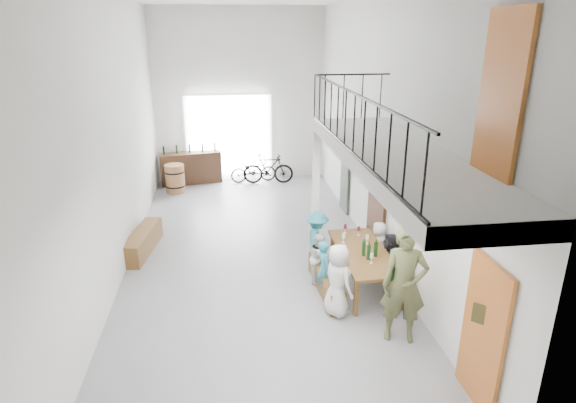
{
  "coord_description": "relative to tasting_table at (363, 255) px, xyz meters",
  "views": [
    {
      "loc": [
        -0.55,
        -9.85,
        4.84
      ],
      "look_at": [
        0.71,
        -0.5,
        1.43
      ],
      "focal_mm": 30.0,
      "sensor_mm": 36.0,
      "label": 1
    }
  ],
  "objects": [
    {
      "name": "room_walls",
      "position": [
        -2.0,
        1.74,
        2.85
      ],
      "size": [
        12.0,
        12.0,
        12.0
      ],
      "color": "white",
      "rests_on": "ground"
    },
    {
      "name": "tasting_table",
      "position": [
        0.0,
        0.0,
        0.0
      ],
      "size": [
        0.92,
        2.22,
        0.79
      ],
      "rotation": [
        0.0,
        0.0,
        0.0
      ],
      "color": "brown",
      "rests_on": "ground"
    },
    {
      "name": "bench_inner",
      "position": [
        -0.72,
        -0.03,
        -0.5
      ],
      "size": [
        0.37,
        1.84,
        0.42
      ],
      "primitive_type": "cube",
      "rotation": [
        0.0,
        0.0,
        0.04
      ],
      "color": "brown",
      "rests_on": "ground"
    },
    {
      "name": "guest_left_b",
      "position": [
        -0.79,
        -0.15,
        -0.15
      ],
      "size": [
        0.34,
        0.45,
        1.12
      ],
      "primitive_type": "imported",
      "rotation": [
        0.0,
        0.0,
        1.76
      ],
      "color": "teal",
      "rests_on": "ground"
    },
    {
      "name": "bench_wall",
      "position": [
        0.57,
        -0.01,
        -0.49
      ],
      "size": [
        0.42,
        1.92,
        0.44
      ],
      "primitive_type": "cube",
      "rotation": [
        0.0,
        0.0,
        0.09
      ],
      "color": "brown",
      "rests_on": "ground"
    },
    {
      "name": "side_bench",
      "position": [
        -4.5,
        2.23,
        -0.45
      ],
      "size": [
        0.69,
        1.83,
        0.5
      ],
      "primitive_type": "cube",
      "rotation": [
        0.0,
        0.0,
        -0.17
      ],
      "color": "brown",
      "rests_on": "ground"
    },
    {
      "name": "guest_right_b",
      "position": [
        0.58,
        0.09,
        -0.17
      ],
      "size": [
        0.7,
        1.04,
        1.08
      ],
      "primitive_type": "imported",
      "rotation": [
        0.0,
        0.0,
        -1.99
      ],
      "color": "black",
      "rests_on": "ground"
    },
    {
      "name": "host_standing",
      "position": [
        0.18,
        -1.69,
        0.29
      ],
      "size": [
        0.82,
        0.65,
        1.98
      ],
      "primitive_type": "imported",
      "rotation": [
        0.0,
        0.0,
        -0.27
      ],
      "color": "#4E532E",
      "rests_on": "ground"
    },
    {
      "name": "right_wall_decor",
      "position": [
        0.7,
        -0.13,
        1.04
      ],
      "size": [
        0.07,
        8.28,
        5.07
      ],
      "color": "#AB561D",
      "rests_on": "ground"
    },
    {
      "name": "tableware",
      "position": [
        0.0,
        0.05,
        0.22
      ],
      "size": [
        0.52,
        1.47,
        0.35
      ],
      "color": "black",
      "rests_on": "tasting_table"
    },
    {
      "name": "potted_plant",
      "position": [
        0.45,
        2.08,
        -0.5
      ],
      "size": [
        0.48,
        0.45,
        0.42
      ],
      "primitive_type": "imported",
      "rotation": [
        0.0,
        0.0,
        -0.42
      ],
      "color": "#1A461A",
      "rests_on": "ground"
    },
    {
      "name": "guest_left_d",
      "position": [
        -0.73,
        0.92,
        -0.07
      ],
      "size": [
        0.61,
        0.9,
        1.28
      ],
      "primitive_type": "imported",
      "rotation": [
        0.0,
        0.0,
        1.4
      ],
      "color": "teal",
      "rests_on": "ground"
    },
    {
      "name": "floor",
      "position": [
        -2.0,
        1.74,
        -0.71
      ],
      "size": [
        12.0,
        12.0,
        0.0
      ],
      "primitive_type": "plane",
      "color": "slate",
      "rests_on": "ground"
    },
    {
      "name": "guest_right_a",
      "position": [
        0.58,
        -0.6,
        -0.14
      ],
      "size": [
        0.34,
        0.69,
        1.14
      ],
      "primitive_type": "imported",
      "rotation": [
        0.0,
        0.0,
        -1.66
      ],
      "color": "#B21E20",
      "rests_on": "ground"
    },
    {
      "name": "counter_bottles",
      "position": [
        -3.69,
        7.38,
        0.46
      ],
      "size": [
        1.67,
        0.4,
        0.28
      ],
      "color": "black",
      "rests_on": "serving_counter"
    },
    {
      "name": "serving_counter",
      "position": [
        -3.69,
        7.39,
        -0.19
      ],
      "size": [
        2.01,
        0.87,
        1.03
      ],
      "primitive_type": "cube",
      "rotation": [
        0.0,
        0.0,
        0.17
      ],
      "color": "#3E2316",
      "rests_on": "ground"
    },
    {
      "name": "bicycle_far",
      "position": [
        -1.18,
        6.99,
        -0.21
      ],
      "size": [
        1.68,
        0.63,
        0.99
      ],
      "primitive_type": "imported",
      "rotation": [
        0.0,
        0.0,
        1.47
      ],
      "color": "black",
      "rests_on": "ground"
    },
    {
      "name": "oak_barrel",
      "position": [
        -4.13,
        6.46,
        -0.26
      ],
      "size": [
        0.6,
        0.6,
        0.89
      ],
      "color": "#915C33",
      "rests_on": "ground"
    },
    {
      "name": "bicycle_near",
      "position": [
        -1.65,
        7.22,
        -0.31
      ],
      "size": [
        1.56,
        0.69,
        0.79
      ],
      "primitive_type": "imported",
      "rotation": [
        0.0,
        0.0,
        1.68
      ],
      "color": "black",
      "rests_on": "ground"
    },
    {
      "name": "guest_right_c",
      "position": [
        0.55,
        0.72,
        -0.17
      ],
      "size": [
        0.51,
        0.61,
        1.06
      ],
      "primitive_type": "imported",
      "rotation": [
        0.0,
        0.0,
        -1.96
      ],
      "color": "silver",
      "rests_on": "ground"
    },
    {
      "name": "guest_left_a",
      "position": [
        -0.69,
        -0.84,
        -0.03
      ],
      "size": [
        0.66,
        0.78,
        1.34
      ],
      "primitive_type": "imported",
      "rotation": [
        0.0,
        0.0,
        2.0
      ],
      "color": "silver",
      "rests_on": "ground"
    },
    {
      "name": "guest_left_c",
      "position": [
        -0.78,
        0.36,
        -0.19
      ],
      "size": [
        0.53,
        0.6,
        1.04
      ],
      "primitive_type": "imported",
      "rotation": [
        0.0,
        0.0,
        1.27
      ],
      "color": "silver",
      "rests_on": "ground"
    },
    {
      "name": "balcony",
      "position": [
        -0.03,
        -1.39,
        2.26
      ],
      "size": [
        1.52,
        5.62,
        4.0
      ],
      "color": "silver",
      "rests_on": "ground"
    },
    {
      "name": "gateway_portal",
      "position": [
        -2.4,
        7.68,
        0.69
      ],
      "size": [
        2.8,
        0.08,
        2.8
      ],
      "primitive_type": "cube",
      "color": "white",
      "rests_on": "ground"
    }
  ]
}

